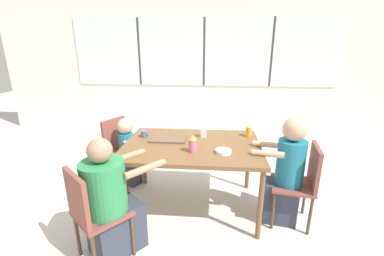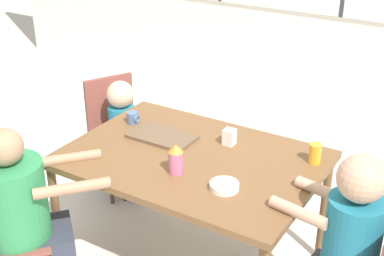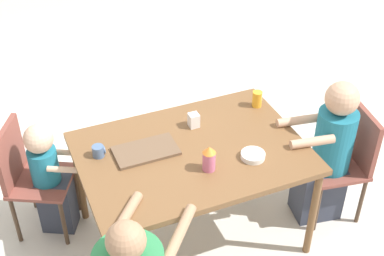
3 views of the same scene
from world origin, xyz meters
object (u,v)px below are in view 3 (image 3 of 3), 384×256
sippy_cup (209,158)px  juice_glass (257,99)px  person_toddler (50,180)px  bowl_white_shallow (253,155)px  coffee_mug (99,151)px  person_woman_green_shirt (327,156)px  chair_for_toddler (27,171)px  milk_carton_small (194,120)px  chair_for_woman_green_shirt (348,155)px

sippy_cup → juice_glass: 0.78m
person_toddler → bowl_white_shallow: person_toddler is taller
coffee_mug → person_woman_green_shirt: bearing=-12.6°
chair_for_toddler → sippy_cup: bearing=82.2°
bowl_white_shallow → person_toddler: bearing=150.8°
person_toddler → milk_carton_small: 1.07m
sippy_cup → bowl_white_shallow: sippy_cup is taller
chair_for_woman_green_shirt → sippy_cup: bearing=100.5°
chair_for_woman_green_shirt → milk_carton_small: 1.13m
chair_for_woman_green_shirt → sippy_cup: 1.15m
chair_for_woman_green_shirt → coffee_mug: size_ratio=10.61×
person_toddler → chair_for_toddler: bearing=-90.0°
chair_for_woman_green_shirt → chair_for_toddler: 2.24m
coffee_mug → milk_carton_small: milk_carton_small is taller
chair_for_woman_green_shirt → chair_for_toddler: size_ratio=1.00×
person_woman_green_shirt → person_toddler: 1.93m
person_woman_green_shirt → milk_carton_small: 0.98m
person_toddler → sippy_cup: (0.89, -0.66, 0.41)m
person_toddler → juice_glass: bearing=111.5°
coffee_mug → bowl_white_shallow: 0.97m
juice_glass → chair_for_toddler: bearing=172.0°
chair_for_toddler → coffee_mug: size_ratio=10.61×
person_toddler → person_woman_green_shirt: bearing=99.0°
person_woman_green_shirt → milk_carton_small: person_woman_green_shirt is taller
chair_for_toddler → person_woman_green_shirt: size_ratio=0.76×
milk_carton_small → coffee_mug: bearing=-174.8°
chair_for_toddler → coffee_mug: chair_for_toddler is taller
chair_for_woman_green_shirt → milk_carton_small: size_ratio=8.77×
milk_carton_small → sippy_cup: bearing=-101.3°
milk_carton_small → juice_glass: bearing=5.9°
person_toddler → coffee_mug: size_ratio=11.07×
sippy_cup → bowl_white_shallow: (0.30, -0.01, -0.07)m
chair_for_toddler → person_woman_green_shirt: 2.08m
chair_for_toddler → juice_glass: (1.63, -0.23, 0.31)m
chair_for_toddler → milk_carton_small: size_ratio=8.77×
coffee_mug → sippy_cup: size_ratio=0.47×
chair_for_toddler → person_toddler: person_toddler is taller
juice_glass → bowl_white_shallow: juice_glass is taller
chair_for_woman_green_shirt → person_woman_green_shirt: size_ratio=0.76×
chair_for_woman_green_shirt → sippy_cup: (-1.09, -0.02, 0.34)m
chair_for_woman_green_shirt → person_toddler: size_ratio=0.96×
chair_for_toddler → milk_carton_small: bearing=103.4°
chair_for_woman_green_shirt → person_toddler: (-1.99, 0.64, -0.07)m
chair_for_woman_green_shirt → juice_glass: (-0.49, 0.48, 0.31)m
bowl_white_shallow → chair_for_woman_green_shirt: bearing=2.0°
chair_for_toddler → milk_carton_small: milk_carton_small is taller
milk_carton_small → bowl_white_shallow: milk_carton_small is taller
chair_for_woman_green_shirt → chair_for_toddler: (-2.12, 0.71, 0.00)m
person_toddler → milk_carton_small: size_ratio=9.15×
chair_for_woman_green_shirt → coffee_mug: bearing=87.1°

